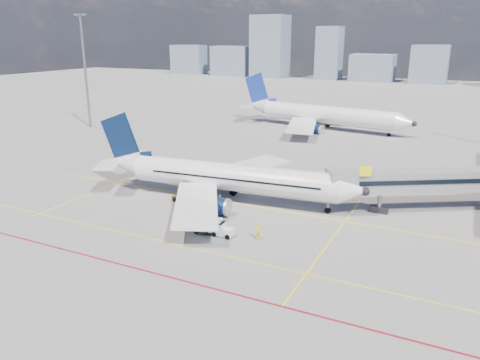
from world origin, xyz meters
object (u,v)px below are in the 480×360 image
Objects in this scene: baggage_tug at (222,230)px; belt_loader at (189,198)px; main_aircraft at (222,177)px; cargo_dolly at (209,225)px; second_aircraft at (320,115)px; ramp_worker at (258,231)px.

baggage_tug is 11.69m from belt_loader.
baggage_tug is at bearing -67.47° from main_aircraft.
baggage_tug is at bearing -9.99° from cargo_dolly.
baggage_tug is 0.40× the size of belt_loader.
second_aircraft reaches higher than cargo_dolly.
main_aircraft is 16.43× the size of baggage_tug.
ramp_worker is (5.49, 0.99, -0.01)m from cargo_dolly.
ramp_worker reaches higher than cargo_dolly.
baggage_tug is (8.75, -64.54, -2.48)m from second_aircraft.
second_aircraft is 7.58× the size of belt_loader.
belt_loader is (-7.35, 7.53, -0.35)m from cargo_dolly.
belt_loader is at bearing -81.32° from second_aircraft.
cargo_dolly is at bearing -74.80° from second_aircraft.
main_aircraft is 5.15m from belt_loader.
main_aircraft is 6.49× the size of belt_loader.
main_aircraft is 11.82m from baggage_tug.
cargo_dolly reaches higher than baggage_tug.
second_aircraft reaches higher than baggage_tug.
cargo_dolly is at bearing 109.90° from ramp_worker.
baggage_tug is 1.66m from cargo_dolly.
cargo_dolly is 5.57m from ramp_worker.
cargo_dolly is at bearing -75.26° from main_aircraft.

